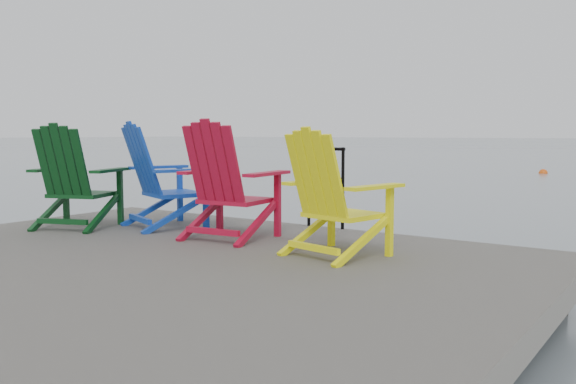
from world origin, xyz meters
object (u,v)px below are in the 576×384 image
Objects in this scene: chair_blue at (161,176)px; chair_yellow at (333,194)px; chair_green at (74,178)px; buoy_b at (543,173)px; chair_red at (227,181)px; handrail at (326,179)px.

chair_blue is 1.07× the size of chair_yellow.
chair_yellow is (2.40, -0.31, -0.04)m from chair_blue.
chair_blue reaches higher than chair_yellow.
buoy_b is at bearing 67.22° from chair_green.
chair_red is 3.38× the size of buoy_b.
handrail is at bearing 135.24° from chair_yellow.
buoy_b is (-2.63, 20.55, -1.04)m from chair_yellow.
chair_yellow is 3.14× the size of buoy_b.
chair_yellow is 20.75m from buoy_b.
chair_yellow is at bearing 14.81° from chair_blue.
chair_blue is 2.42m from chair_yellow.
chair_green is 0.98× the size of chair_red.
handrail is 0.84× the size of chair_yellow.
chair_red reaches higher than chair_green.
chair_green reaches higher than chair_yellow.
chair_blue is (-1.52, -1.03, 0.03)m from handrail.
chair_green is (-2.26, -1.62, 0.02)m from handrail.
handrail is 2.65× the size of buoy_b.
chair_green is 1.89m from chair_red.
handrail is 1.27m from chair_red.
handrail is 0.78× the size of chair_red.
handrail is 2.78m from chair_green.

